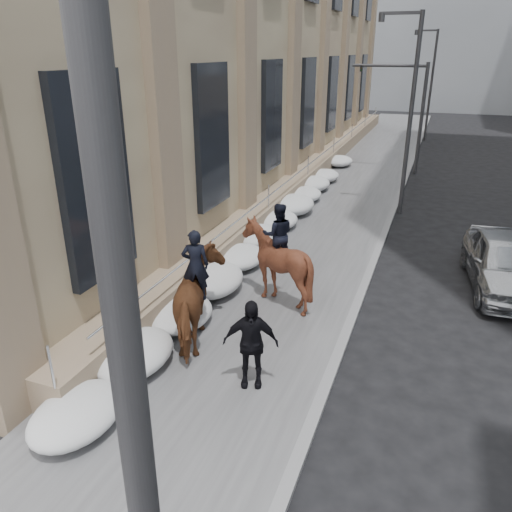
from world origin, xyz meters
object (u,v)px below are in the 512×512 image
(mounted_horse_right, at_px, (276,260))
(mounted_horse_left, at_px, (200,299))
(pedestrian, at_px, (251,343))
(car_silver, at_px, (504,263))

(mounted_horse_right, bearing_deg, mounted_horse_left, 46.41)
(mounted_horse_right, xyz_separation_m, pedestrian, (0.68, -3.77, -0.23))
(mounted_horse_left, bearing_deg, pedestrian, 123.60)
(mounted_horse_left, xyz_separation_m, pedestrian, (1.70, -1.16, -0.15))
(pedestrian, relative_size, car_silver, 0.40)
(mounted_horse_left, distance_m, car_silver, 9.16)
(car_silver, bearing_deg, mounted_horse_left, -146.42)
(mounted_horse_right, relative_size, pedestrian, 1.43)
(mounted_horse_right, relative_size, car_silver, 0.58)
(mounted_horse_left, xyz_separation_m, mounted_horse_right, (1.01, 2.61, 0.08))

